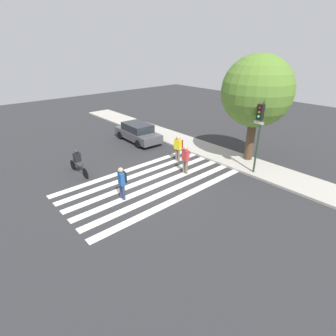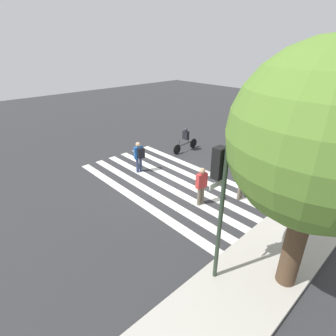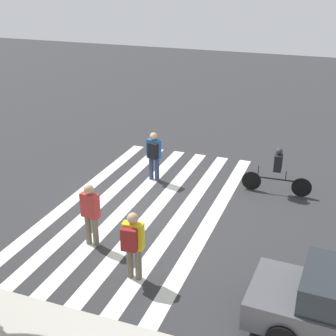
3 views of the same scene
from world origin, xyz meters
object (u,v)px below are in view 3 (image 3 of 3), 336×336
(pedestrian_adult_yellow_jacket, at_px, (154,153))
(cyclist_far_lane, at_px, (277,169))
(pedestrian_child_with_backpack, at_px, (133,242))
(pedestrian_adult_blue_shirt, at_px, (90,211))

(pedestrian_adult_yellow_jacket, bearing_deg, cyclist_far_lane, 19.70)
(pedestrian_adult_yellow_jacket, height_order, cyclist_far_lane, pedestrian_adult_yellow_jacket)
(pedestrian_adult_yellow_jacket, relative_size, cyclist_far_lane, 0.77)
(pedestrian_child_with_backpack, distance_m, cyclist_far_lane, 6.45)
(cyclist_far_lane, bearing_deg, pedestrian_adult_blue_shirt, 47.74)
(pedestrian_child_with_backpack, height_order, cyclist_far_lane, pedestrian_child_with_backpack)
(pedestrian_child_with_backpack, bearing_deg, pedestrian_adult_yellow_jacket, 102.32)
(pedestrian_adult_blue_shirt, relative_size, pedestrian_child_with_backpack, 1.01)
(pedestrian_adult_blue_shirt, distance_m, cyclist_far_lane, 6.47)
(pedestrian_adult_blue_shirt, bearing_deg, pedestrian_adult_yellow_jacket, -81.12)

